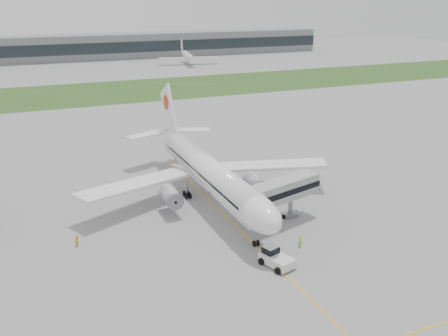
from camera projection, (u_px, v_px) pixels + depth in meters
name	position (u px, v px, depth m)	size (l,w,h in m)	color
ground	(218.00, 209.00, 87.44)	(600.00, 600.00, 0.00)	gray
apron_markings	(229.00, 220.00, 83.10)	(70.00, 70.00, 0.04)	gold
grass_strip	(99.00, 93.00, 191.71)	(600.00, 50.00, 0.02)	#26481B
terminal_building	(64.00, 48.00, 284.88)	(320.00, 22.30, 14.00)	gray
airliner	(207.00, 170.00, 89.82)	(48.13, 53.95, 17.88)	white
pushback_tug	(275.00, 257.00, 68.87)	(4.30, 5.36, 2.45)	silver
jet_bridge	(276.00, 193.00, 79.42)	(15.86, 8.57, 7.53)	#B0AFB2
safety_cone_left	(274.00, 266.00, 68.35)	(0.36, 0.36, 0.49)	#FF540D
safety_cone_right	(278.00, 262.00, 69.40)	(0.44, 0.44, 0.61)	#FF540D
ground_crew_near	(300.00, 241.00, 73.99)	(0.65, 0.43, 1.78)	#9DED27
ground_crew_far	(77.00, 241.00, 74.14)	(0.85, 0.66, 1.74)	yellow
distant_aircraft_right	(189.00, 64.00, 270.05)	(32.21, 28.42, 12.32)	white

